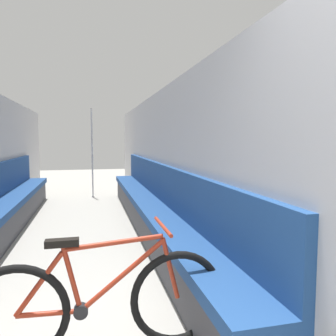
{
  "coord_description": "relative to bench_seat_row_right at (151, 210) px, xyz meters",
  "views": [
    {
      "loc": [
        0.18,
        -0.66,
        1.38
      ],
      "look_at": [
        0.8,
        1.92,
        1.15
      ],
      "focal_mm": 35.0,
      "sensor_mm": 36.0,
      "label": 1
    }
  ],
  "objects": [
    {
      "name": "grab_pole_near",
      "position": [
        -0.82,
        3.32,
        0.7
      ],
      "size": [
        0.08,
        0.08,
        2.12
      ],
      "color": "gray",
      "rests_on": "ground"
    },
    {
      "name": "wall_right",
      "position": [
        0.24,
        -0.07,
        0.74
      ],
      "size": [
        0.1,
        11.16,
        2.14
      ],
      "primitive_type": "cube",
      "color": "#B2B2B7",
      "rests_on": "ground"
    },
    {
      "name": "bicycle",
      "position": [
        -0.83,
        -2.67,
        0.01
      ],
      "size": [
        1.65,
        0.46,
        0.83
      ],
      "rotation": [
        0.0,
        0.0,
        0.33
      ],
      "color": "black",
      "rests_on": "ground"
    },
    {
      "name": "bench_seat_row_right",
      "position": [
        0.0,
        0.0,
        0.0
      ],
      "size": [
        0.44,
        6.77,
        1.02
      ],
      "color": "#3D3D42",
      "rests_on": "ground"
    }
  ]
}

